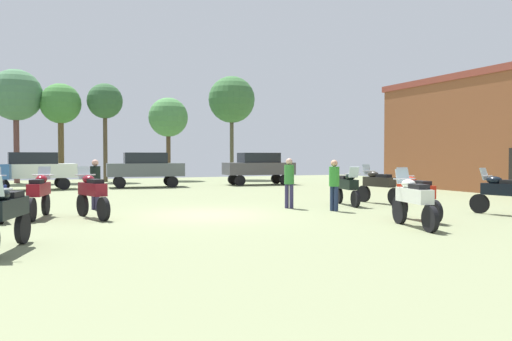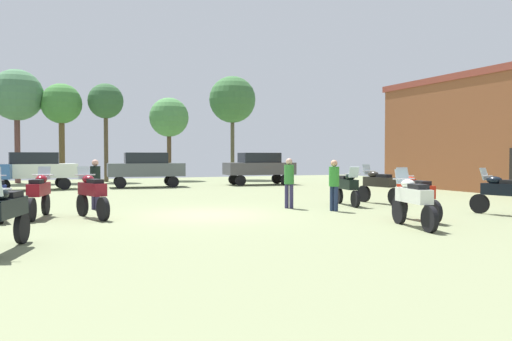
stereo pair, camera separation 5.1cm
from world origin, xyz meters
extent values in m
cube|color=#757D58|center=(0.00, 0.00, 0.01)|extent=(44.00, 52.00, 0.02)
cylinder|color=black|center=(5.01, -3.03, 0.35)|extent=(0.18, 0.67, 0.66)
cylinder|color=black|center=(4.88, -4.55, 0.35)|extent=(0.18, 0.67, 0.66)
cube|color=red|center=(4.94, -3.79, 0.86)|extent=(0.47, 1.32, 0.36)
ellipsoid|color=red|center=(4.97, -3.50, 1.14)|extent=(0.36, 0.51, 0.24)
cube|color=black|center=(4.92, -4.02, 1.10)|extent=(0.35, 0.58, 0.12)
cube|color=silver|center=(5.00, -3.18, 1.32)|extent=(0.37, 0.18, 0.39)
cylinder|color=#B7B7BC|center=(4.99, -3.28, 1.26)|extent=(0.62, 0.09, 0.04)
cylinder|color=black|center=(7.01, 1.57, 0.35)|extent=(0.21, 0.66, 0.65)
cylinder|color=black|center=(7.23, -0.07, 0.35)|extent=(0.21, 0.66, 0.65)
cube|color=#2B2721|center=(7.12, 0.75, 0.85)|extent=(0.54, 1.44, 0.36)
ellipsoid|color=#2B2721|center=(7.07, 1.06, 1.13)|extent=(0.38, 0.52, 0.24)
cube|color=black|center=(7.15, 0.51, 1.09)|extent=(0.37, 0.60, 0.12)
cube|color=silver|center=(7.03, 1.41, 1.31)|extent=(0.38, 0.20, 0.39)
cylinder|color=#B7B7BC|center=(7.04, 1.31, 1.25)|extent=(0.62, 0.12, 0.04)
cylinder|color=black|center=(8.06, -3.16, 0.33)|extent=(0.28, 0.63, 0.62)
cube|color=black|center=(8.26, -3.88, 0.82)|extent=(0.68, 1.33, 0.36)
ellipsoid|color=black|center=(8.18, -3.60, 1.10)|extent=(0.43, 0.55, 0.24)
cube|color=black|center=(8.31, -4.09, 1.06)|extent=(0.44, 0.62, 0.12)
cube|color=silver|center=(8.10, -3.29, 1.28)|extent=(0.39, 0.24, 0.39)
cylinder|color=#B7B7BC|center=(8.12, -3.39, 1.22)|extent=(0.61, 0.20, 0.04)
cylinder|color=black|center=(-4.59, 1.87, 0.35)|extent=(0.28, 0.68, 0.67)
cylinder|color=black|center=(-4.98, 0.28, 0.35)|extent=(0.28, 0.68, 0.67)
cube|color=maroon|center=(-4.79, 1.08, 0.87)|extent=(0.68, 1.43, 0.36)
ellipsoid|color=maroon|center=(-4.71, 1.38, 1.15)|extent=(0.43, 0.54, 0.24)
cube|color=black|center=(-4.85, 0.84, 1.11)|extent=(0.43, 0.62, 0.12)
cube|color=silver|center=(-4.63, 1.71, 1.33)|extent=(0.39, 0.23, 0.39)
cylinder|color=#B7B7BC|center=(-4.65, 1.61, 1.27)|extent=(0.61, 0.18, 0.04)
cylinder|color=black|center=(-5.14, -3.46, 0.35)|extent=(0.32, 0.66, 0.65)
cube|color=black|center=(-5.39, -4.23, 0.85)|extent=(0.77, 1.43, 0.36)
ellipsoid|color=black|center=(-5.49, -4.53, 1.13)|extent=(0.45, 0.56, 0.24)
cube|color=black|center=(-5.32, -4.00, 1.09)|extent=(0.46, 0.63, 0.12)
cylinder|color=black|center=(-5.76, 0.14, 0.36)|extent=(0.22, 0.68, 0.67)
cylinder|color=black|center=(5.48, -0.08, 0.32)|extent=(0.23, 0.62, 0.61)
cylinder|color=black|center=(5.77, 1.46, 0.32)|extent=(0.23, 0.62, 0.61)
cube|color=black|center=(5.62, 0.69, 0.81)|extent=(0.60, 1.38, 0.36)
ellipsoid|color=black|center=(5.57, 0.39, 1.09)|extent=(0.40, 0.53, 0.24)
cube|color=black|center=(5.67, 0.92, 1.05)|extent=(0.40, 0.61, 0.12)
cube|color=silver|center=(5.50, 0.07, 1.27)|extent=(0.38, 0.22, 0.39)
cylinder|color=#B7B7BC|center=(5.52, 0.16, 1.21)|extent=(0.62, 0.15, 0.04)
cylinder|color=black|center=(-3.58, 1.10, 0.36)|extent=(0.31, 0.69, 0.68)
cylinder|color=black|center=(-3.14, -0.37, 0.36)|extent=(0.31, 0.69, 0.68)
cube|color=maroon|center=(-3.36, 0.36, 0.88)|extent=(0.72, 1.35, 0.36)
ellipsoid|color=maroon|center=(-3.44, 0.64, 1.16)|extent=(0.44, 0.55, 0.24)
cube|color=black|center=(-3.30, 0.15, 1.12)|extent=(0.45, 0.62, 0.12)
cube|color=silver|center=(-3.54, 0.96, 1.34)|extent=(0.39, 0.25, 0.39)
cylinder|color=#B7B7BC|center=(-3.51, 0.86, 1.28)|extent=(0.60, 0.21, 0.04)
cylinder|color=black|center=(4.10, -4.13, 0.34)|extent=(0.26, 0.66, 0.65)
cylinder|color=black|center=(3.75, -5.67, 0.34)|extent=(0.26, 0.66, 0.65)
cube|color=silver|center=(3.93, -4.90, 0.85)|extent=(0.65, 1.39, 0.36)
ellipsoid|color=silver|center=(3.99, -4.60, 1.13)|extent=(0.42, 0.54, 0.24)
cube|color=black|center=(3.87, -5.13, 1.09)|extent=(0.42, 0.61, 0.12)
cube|color=silver|center=(4.07, -4.28, 1.31)|extent=(0.38, 0.23, 0.39)
cylinder|color=#B7B7BC|center=(4.04, -4.37, 1.25)|extent=(0.61, 0.17, 0.04)
cylinder|color=black|center=(-6.51, 14.63, 0.34)|extent=(0.66, 0.31, 0.64)
cylinder|color=black|center=(6.48, 13.42, 0.34)|extent=(0.65, 0.26, 0.64)
cylinder|color=black|center=(6.58, 14.86, 0.34)|extent=(0.65, 0.26, 0.64)
cylinder|color=black|center=(9.40, 13.22, 0.34)|extent=(0.65, 0.26, 0.64)
cylinder|color=black|center=(9.49, 14.66, 0.34)|extent=(0.65, 0.26, 0.64)
cube|color=#464549|center=(7.99, 14.04, 1.03)|extent=(4.41, 2.09, 0.75)
cube|color=black|center=(7.99, 14.04, 1.71)|extent=(2.47, 1.74, 0.61)
cylinder|color=black|center=(-0.55, 13.79, 0.34)|extent=(0.66, 0.28, 0.64)
cylinder|color=black|center=(-0.42, 15.22, 0.34)|extent=(0.66, 0.28, 0.64)
cylinder|color=black|center=(2.36, 13.51, 0.34)|extent=(0.66, 0.28, 0.64)
cylinder|color=black|center=(2.49, 14.94, 0.34)|extent=(0.66, 0.28, 0.64)
cube|color=#4E565A|center=(0.97, 14.36, 1.03)|extent=(4.45, 2.20, 0.75)
cube|color=black|center=(0.97, 14.36, 1.71)|extent=(2.51, 1.80, 0.61)
cylinder|color=black|center=(-6.39, 13.68, 0.34)|extent=(0.65, 0.27, 0.64)
cylinder|color=black|center=(-6.49, 15.12, 0.34)|extent=(0.65, 0.27, 0.64)
cylinder|color=black|center=(-3.47, 13.90, 0.34)|extent=(0.65, 0.27, 0.64)
cylinder|color=black|center=(-3.58, 15.34, 0.34)|extent=(0.65, 0.27, 0.64)
cube|color=silver|center=(-4.98, 14.51, 1.03)|extent=(4.42, 2.12, 0.75)
cube|color=black|center=(-4.98, 14.51, 1.71)|extent=(2.48, 1.76, 0.61)
cylinder|color=#2E2A4F|center=(3.27, 0.57, 0.44)|extent=(0.14, 0.14, 0.84)
cylinder|color=#2E2A4F|center=(3.15, 0.69, 0.44)|extent=(0.14, 0.14, 0.84)
cylinder|color=#317E33|center=(3.21, 0.63, 1.20)|extent=(0.48, 0.48, 0.67)
sphere|color=tan|center=(3.21, 0.63, 1.65)|extent=(0.23, 0.23, 0.23)
cylinder|color=#302B49|center=(-2.96, 2.80, 0.43)|extent=(0.14, 0.14, 0.83)
cylinder|color=#302B49|center=(-3.07, 2.93, 0.43)|extent=(0.14, 0.14, 0.83)
cylinder|color=black|center=(-3.01, 2.86, 1.17)|extent=(0.48, 0.48, 0.65)
sphere|color=tan|center=(-3.01, 2.86, 1.61)|extent=(0.22, 0.22, 0.22)
cylinder|color=#1F2D4D|center=(4.20, -0.84, 0.43)|extent=(0.14, 0.14, 0.82)
cylinder|color=#1F2D4D|center=(4.14, -0.68, 0.43)|extent=(0.14, 0.14, 0.82)
cylinder|color=#328D30|center=(4.17, -0.76, 1.17)|extent=(0.43, 0.43, 0.65)
sphere|color=tan|center=(4.17, -0.76, 1.60)|extent=(0.22, 0.22, 0.22)
cylinder|color=brown|center=(-3.23, 21.86, 2.39)|extent=(0.38, 0.38, 4.74)
sphere|color=#3D7A37|center=(-3.23, 21.86, 5.37)|extent=(2.71, 2.71, 2.71)
cylinder|color=#4D4A34|center=(9.06, 21.59, 2.68)|extent=(0.29, 0.29, 5.32)
sphere|color=#386A37|center=(9.06, 21.59, 6.14)|extent=(3.57, 3.57, 3.57)
cylinder|color=#4D3A27|center=(4.19, 21.94, 2.02)|extent=(0.32, 0.32, 4.00)
sphere|color=#488446|center=(4.19, 21.94, 4.67)|extent=(2.88, 2.88, 2.88)
cylinder|color=brown|center=(-5.98, 22.18, 2.56)|extent=(0.36, 0.36, 5.07)
sphere|color=#45744D|center=(-5.98, 22.18, 5.85)|extent=(3.39, 3.39, 3.39)
cylinder|color=brown|center=(-0.36, 21.56, 2.55)|extent=(0.29, 0.29, 5.07)
sphere|color=#305A32|center=(-0.36, 21.56, 5.63)|extent=(2.43, 2.43, 2.43)
camera|label=1|loc=(-4.90, -15.10, 1.87)|focal=35.74mm
camera|label=2|loc=(-4.85, -15.12, 1.87)|focal=35.74mm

